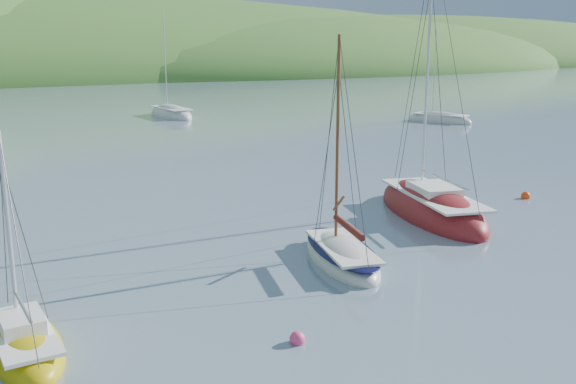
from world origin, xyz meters
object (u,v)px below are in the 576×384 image
sloop_red (431,211)px  distant_sloop_b (171,115)px  sailboat_yellow (23,345)px  daysailer_white (342,256)px  distant_sloop_d (439,120)px

sloop_red → distant_sloop_b: bearing=101.8°
sailboat_yellow → distant_sloop_b: 56.03m
sloop_red → distant_sloop_b: 46.42m
sloop_red → sailboat_yellow: size_ratio=2.14×
daysailer_white → sailboat_yellow: 11.50m
sloop_red → distant_sloop_d: size_ratio=1.35×
sailboat_yellow → distant_sloop_b: bearing=64.6°
sloop_red → sailboat_yellow: 19.44m
distant_sloop_b → distant_sloop_d: distant_sloop_b is taller
distant_sloop_d → distant_sloop_b: bearing=119.5°
distant_sloop_b → daysailer_white: bearing=-105.2°
daysailer_white → distant_sloop_b: (12.52, 49.26, -0.00)m
distant_sloop_d → daysailer_white: bearing=-158.2°
sloop_red → distant_sloop_b: sloop_red is taller
daysailer_white → sloop_red: size_ratio=0.65×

